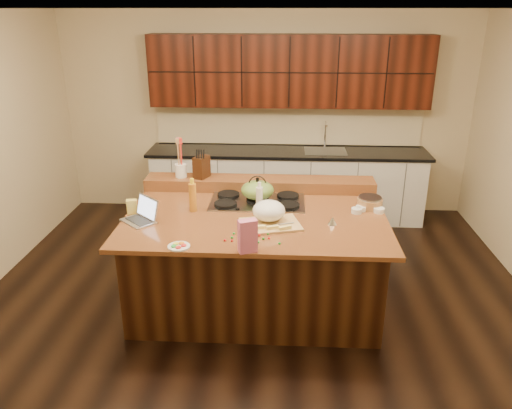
{
  "coord_description": "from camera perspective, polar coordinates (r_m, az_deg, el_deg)",
  "views": [
    {
      "loc": [
        0.24,
        -4.26,
        2.71
      ],
      "look_at": [
        0.0,
        0.05,
        1.0
      ],
      "focal_mm": 35.0,
      "sensor_mm": 36.0,
      "label": 1
    }
  ],
  "objects": [
    {
      "name": "room",
      "position": [
        4.47,
        -0.04,
        3.94
      ],
      "size": [
        5.52,
        5.02,
        2.72
      ],
      "color": "black",
      "rests_on": "ground"
    },
    {
      "name": "island",
      "position": [
        4.82,
        -0.03,
        -6.16
      ],
      "size": [
        2.4,
        1.6,
        0.92
      ],
      "color": "black",
      "rests_on": "ground"
    },
    {
      "name": "back_ledge",
      "position": [
        5.25,
        0.4,
        2.4
      ],
      "size": [
        2.4,
        0.3,
        0.12
      ],
      "primitive_type": "cube",
      "color": "black",
      "rests_on": "island"
    },
    {
      "name": "cooktop",
      "position": [
        4.9,
        0.17,
        0.37
      ],
      "size": [
        0.92,
        0.52,
        0.05
      ],
      "color": "gray",
      "rests_on": "island"
    },
    {
      "name": "back_counter",
      "position": [
        6.71,
        3.64,
        6.65
      ],
      "size": [
        3.7,
        0.66,
        2.4
      ],
      "color": "silver",
      "rests_on": "ground"
    },
    {
      "name": "kettle",
      "position": [
        4.85,
        0.17,
        1.66
      ],
      "size": [
        0.22,
        0.22,
        0.18
      ],
      "primitive_type": "ellipsoid",
      "rotation": [
        0.0,
        0.0,
        -0.12
      ],
      "color": "black",
      "rests_on": "cooktop"
    },
    {
      "name": "green_bowl",
      "position": [
        4.85,
        0.17,
        1.66
      ],
      "size": [
        0.41,
        0.41,
        0.18
      ],
      "primitive_type": "ellipsoid",
      "rotation": [
        0.0,
        0.0,
        0.33
      ],
      "color": "#597930",
      "rests_on": "cooktop"
    },
    {
      "name": "laptop",
      "position": [
        4.59,
        -12.86,
        -1.15
      ],
      "size": [
        0.38,
        0.38,
        0.21
      ],
      "rotation": [
        0.0,
        0.0,
        -0.75
      ],
      "color": "#B7B7BC",
      "rests_on": "island"
    },
    {
      "name": "oil_bottle",
      "position": [
        4.7,
        -7.25,
        0.81
      ],
      "size": [
        0.09,
        0.09,
        0.27
      ],
      "primitive_type": "cylinder",
      "rotation": [
        0.0,
        0.0,
        -0.43
      ],
      "color": "#BB7521",
      "rests_on": "island"
    },
    {
      "name": "vinegar_bottle",
      "position": [
        4.62,
        0.38,
        0.52
      ],
      "size": [
        0.08,
        0.08,
        0.25
      ],
      "primitive_type": "cylinder",
      "rotation": [
        0.0,
        0.0,
        0.21
      ],
      "color": "silver",
      "rests_on": "island"
    },
    {
      "name": "wooden_tray",
      "position": [
        4.4,
        1.52,
        -1.07
      ],
      "size": [
        0.58,
        0.48,
        0.2
      ],
      "rotation": [
        0.0,
        0.0,
        0.26
      ],
      "color": "tan",
      "rests_on": "island"
    },
    {
      "name": "ramekin_a",
      "position": [
        4.75,
        11.43,
        -0.68
      ],
      "size": [
        0.13,
        0.13,
        0.04
      ],
      "primitive_type": "cylinder",
      "rotation": [
        0.0,
        0.0,
        -0.34
      ],
      "color": "white",
      "rests_on": "island"
    },
    {
      "name": "ramekin_b",
      "position": [
        4.81,
        11.92,
        -0.43
      ],
      "size": [
        0.13,
        0.13,
        0.04
      ],
      "primitive_type": "cylinder",
      "rotation": [
        0.0,
        0.0,
        -0.38
      ],
      "color": "white",
      "rests_on": "island"
    },
    {
      "name": "ramekin_c",
      "position": [
        4.8,
        13.88,
        -0.64
      ],
      "size": [
        0.13,
        0.13,
        0.04
      ],
      "primitive_type": "cylinder",
      "rotation": [
        0.0,
        0.0,
        -0.36
      ],
      "color": "white",
      "rests_on": "island"
    },
    {
      "name": "strainer_bowl",
      "position": [
        4.89,
        12.86,
        0.15
      ],
      "size": [
        0.32,
        0.32,
        0.09
      ],
      "primitive_type": "cylinder",
      "rotation": [
        0.0,
        0.0,
        -0.42
      ],
      "color": "#996B3F",
      "rests_on": "island"
    },
    {
      "name": "kitchen_timer",
      "position": [
        4.45,
        8.72,
        -1.85
      ],
      "size": [
        0.1,
        0.1,
        0.07
      ],
      "primitive_type": "cone",
      "rotation": [
        0.0,
        0.0,
        0.26
      ],
      "color": "silver",
      "rests_on": "island"
    },
    {
      "name": "pink_bag",
      "position": [
        3.88,
        -0.96,
        -3.63
      ],
      "size": [
        0.16,
        0.13,
        0.27
      ],
      "primitive_type": "cube",
      "rotation": [
        0.0,
        0.0,
        0.39
      ],
      "color": "#CF6188",
      "rests_on": "island"
    },
    {
      "name": "candy_plate",
      "position": [
        4.05,
        -8.81,
        -4.75
      ],
      "size": [
        0.23,
        0.23,
        0.01
      ],
      "primitive_type": "cylinder",
      "rotation": [
        0.0,
        0.0,
        0.35
      ],
      "color": "white",
      "rests_on": "island"
    },
    {
      "name": "package_box",
      "position": [
        4.77,
        -13.99,
        -0.24
      ],
      "size": [
        0.11,
        0.09,
        0.13
      ],
      "primitive_type": "cube",
      "rotation": [
        0.0,
        0.0,
        0.28
      ],
      "color": "gold",
      "rests_on": "island"
    },
    {
      "name": "utensil_crock",
      "position": [
        5.32,
        -8.57,
        3.86
      ],
      "size": [
        0.13,
        0.13,
        0.14
      ],
      "primitive_type": "cylinder",
      "rotation": [
        0.0,
        0.0,
        -0.05
      ],
      "color": "white",
      "rests_on": "back_ledge"
    },
    {
      "name": "knife_block",
      "position": [
        5.26,
        -6.24,
        4.29
      ],
      "size": [
        0.17,
        0.21,
        0.23
      ],
      "primitive_type": "cube",
      "rotation": [
        0.0,
        0.0,
        -0.36
      ],
      "color": "black",
      "rests_on": "back_ledge"
    },
    {
      "name": "gumdrop_0",
      "position": [
        4.14,
        1.5,
        -3.85
      ],
      "size": [
        0.02,
        0.02,
        0.02
      ],
      "primitive_type": "ellipsoid",
      "color": "red",
      "rests_on": "island"
    },
    {
      "name": "gumdrop_1",
      "position": [
        4.07,
        0.26,
        -4.33
      ],
      "size": [
        0.02,
        0.02,
        0.02
      ],
      "primitive_type": "ellipsoid",
      "color": "#198C26",
      "rests_on": "island"
    },
    {
      "name": "gumdrop_2",
      "position": [
        4.24,
        1.59,
        -3.21
      ],
      "size": [
        0.02,
        0.02,
        0.02
      ],
      "primitive_type": "ellipsoid",
      "color": "red",
      "rests_on": "island"
    },
    {
      "name": "gumdrop_3",
      "position": [
        4.21,
        1.37,
        -3.39
      ],
      "size": [
        0.02,
        0.02,
        0.02
      ],
      "primitive_type": "ellipsoid",
      "color": "#198C26",
      "rests_on": "island"
    },
    {
      "name": "gumdrop_4",
      "position": [
        4.1,
        -2.77,
        -4.16
      ],
      "size": [
        0.02,
        0.02,
        0.02
      ],
      "primitive_type": "ellipsoid",
      "color": "red",
      "rests_on": "island"
    },
    {
      "name": "gumdrop_5",
      "position": [
        4.05,
        2.7,
        -4.46
      ],
      "size": [
        0.02,
        0.02,
        0.02
      ],
      "primitive_type": "ellipsoid",
      "color": "#198C26",
      "rests_on": "island"
    },
    {
      "name": "gumdrop_6",
      "position": [
        4.22,
        -0.06,
        -3.35
      ],
      "size": [
        0.02,
        0.02,
        0.02
      ],
      "primitive_type": "ellipsoid",
      "color": "red",
      "rests_on": "island"
    },
    {
      "name": "gumdrop_7",
      "position": [
        4.22,
        -2.55,
        -3.33
      ],
      "size": [
        0.02,
        0.02,
        0.02
      ],
      "primitive_type": "ellipsoid",
      "color": "#198C26",
      "rests_on": "island"
    },
    {
      "name": "gumdrop_8",
      "position": [
        4.11,
        -3.57,
        -4.09
      ],
      "size": [
        0.02,
        0.02,
        0.02
      ],
      "primitive_type": "ellipsoid",
      "color": "red",
      "rests_on": "island"
    },
    {
      "name": "gumdrop_9",
      "position": [
        4.13,
        0.85,
        -3.92
      ],
      "size": [
        0.02,
        0.02,
        0.02
      ],
      "primitive_type": "ellipsoid",
      "color": "#198C26",
      "rests_on": "island"
    },
    {
      "name": "gumdrop_10",
      "position": [
        4.19,
        0.39,
        -3.53
      ],
      "size": [
        0.02,
        0.02,
        0.02
      ],
      "primitive_type": "ellipsoid",
      "color": "red",
      "rests_on": "island"
    },
    {
      "name": "gumdrop_11",
      "position": [
        4.15,
        -2.77,
        -3.79
      ],
      "size": [
        0.02,
        0.02,
        0.02
      ],
      "primitive_type": "ellipsoid",
      "color": "#198C26",
      "rests_on": "island"
    },
    {
      "name": "gumdrop_12",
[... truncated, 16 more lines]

